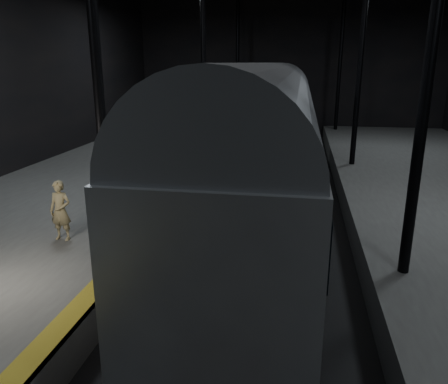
# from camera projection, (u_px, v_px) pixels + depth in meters

# --- Properties ---
(ground) EXTENTS (44.00, 44.00, 0.00)m
(ground) POSITION_uv_depth(u_px,v_px,m) (262.00, 237.00, 15.39)
(ground) COLOR black
(ground) RESTS_ON ground
(platform_left) EXTENTS (9.00, 43.80, 1.00)m
(platform_left) POSITION_uv_depth(u_px,v_px,m) (64.00, 212.00, 16.48)
(platform_left) COLOR #4A4A48
(platform_left) RESTS_ON ground
(tactile_strip) EXTENTS (0.50, 43.80, 0.01)m
(tactile_strip) POSITION_uv_depth(u_px,v_px,m) (172.00, 205.00, 15.64)
(tactile_strip) COLOR olive
(tactile_strip) RESTS_ON platform_left
(track) EXTENTS (2.40, 43.00, 0.24)m
(track) POSITION_uv_depth(u_px,v_px,m) (262.00, 235.00, 15.37)
(track) COLOR #3F3328
(track) RESTS_ON ground
(train) EXTENTS (3.23, 21.60, 5.77)m
(train) POSITION_uv_depth(u_px,v_px,m) (268.00, 140.00, 15.88)
(train) COLOR gray
(train) RESTS_ON ground
(woman) EXTENTS (0.65, 0.44, 1.74)m
(woman) POSITION_uv_depth(u_px,v_px,m) (61.00, 211.00, 12.39)
(woman) COLOR tan
(woman) RESTS_ON platform_left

